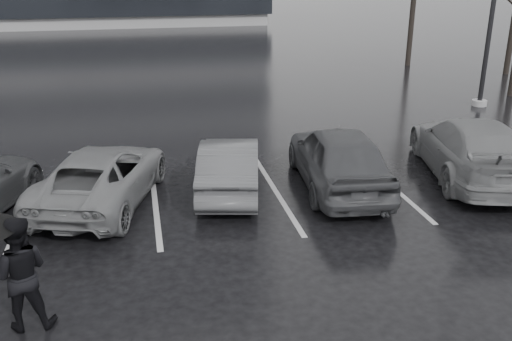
{
  "coord_description": "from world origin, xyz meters",
  "views": [
    {
      "loc": [
        -2.38,
        -9.56,
        5.17
      ],
      "look_at": [
        -0.17,
        1.0,
        1.1
      ],
      "focal_mm": 40.0,
      "sensor_mm": 36.0,
      "label": 1
    }
  ],
  "objects_px": {
    "car_east": "(471,148)",
    "pedestrian_right": "(20,274)",
    "car_main": "(339,157)",
    "car_west_a": "(230,165)",
    "car_west_b": "(101,176)"
  },
  "relations": [
    {
      "from": "car_east",
      "to": "car_west_a",
      "type": "bearing_deg",
      "value": 10.75
    },
    {
      "from": "car_main",
      "to": "car_east",
      "type": "distance_m",
      "value": 3.46
    },
    {
      "from": "car_west_a",
      "to": "pedestrian_right",
      "type": "distance_m",
      "value": 5.95
    },
    {
      "from": "car_main",
      "to": "car_west_a",
      "type": "height_order",
      "value": "car_main"
    },
    {
      "from": "car_main",
      "to": "car_east",
      "type": "xyz_separation_m",
      "value": [
        3.46,
        0.03,
        -0.02
      ]
    },
    {
      "from": "car_east",
      "to": "pedestrian_right",
      "type": "relative_size",
      "value": 2.89
    },
    {
      "from": "car_main",
      "to": "car_east",
      "type": "bearing_deg",
      "value": -174.32
    },
    {
      "from": "car_east",
      "to": "pedestrian_right",
      "type": "bearing_deg",
      "value": 37.08
    },
    {
      "from": "car_west_a",
      "to": "pedestrian_right",
      "type": "bearing_deg",
      "value": 61.63
    },
    {
      "from": "pedestrian_right",
      "to": "car_west_b",
      "type": "bearing_deg",
      "value": -103.0
    },
    {
      "from": "car_main",
      "to": "car_west_b",
      "type": "distance_m",
      "value": 5.43
    },
    {
      "from": "car_west_a",
      "to": "car_west_b",
      "type": "distance_m",
      "value": 2.88
    },
    {
      "from": "car_west_b",
      "to": "pedestrian_right",
      "type": "relative_size",
      "value": 2.53
    },
    {
      "from": "car_west_a",
      "to": "pedestrian_right",
      "type": "relative_size",
      "value": 2.14
    },
    {
      "from": "car_main",
      "to": "car_west_b",
      "type": "height_order",
      "value": "car_main"
    }
  ]
}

